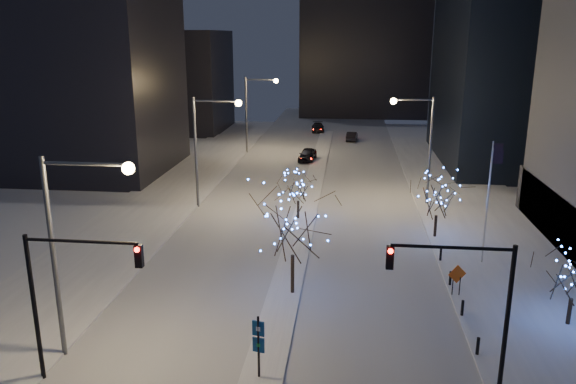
# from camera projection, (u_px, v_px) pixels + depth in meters

# --- Properties ---
(road) EXTENTS (20.00, 130.00, 0.02)m
(road) POSITION_uv_depth(u_px,v_px,m) (312.00, 187.00, 58.26)
(road) COLOR #B6BBC6
(road) RESTS_ON ground
(median) EXTENTS (2.00, 80.00, 0.15)m
(median) POSITION_uv_depth(u_px,v_px,m) (309.00, 200.00, 53.45)
(median) COLOR silver
(median) RESTS_ON ground
(east_sidewalk) EXTENTS (10.00, 90.00, 0.15)m
(east_sidewalk) POSITION_uv_depth(u_px,v_px,m) (497.00, 244.00, 42.29)
(east_sidewalk) COLOR silver
(east_sidewalk) RESTS_ON ground
(west_sidewalk) EXTENTS (8.00, 90.00, 0.15)m
(west_sidewalk) POSITION_uv_depth(u_px,v_px,m) (127.00, 229.00, 45.36)
(west_sidewalk) COLOR silver
(west_sidewalk) RESTS_ON ground
(filler_west_near) EXTENTS (22.00, 18.00, 24.00)m
(filler_west_near) POSITION_uv_depth(u_px,v_px,m) (67.00, 65.00, 62.78)
(filler_west_near) COLOR black
(filler_west_near) RESTS_ON ground
(filler_west_far) EXTENTS (18.00, 16.00, 16.00)m
(filler_west_far) POSITION_uv_depth(u_px,v_px,m) (170.00, 81.00, 92.37)
(filler_west_far) COLOR black
(filler_west_far) RESTS_ON ground
(horizon_block) EXTENTS (24.00, 14.00, 42.00)m
(horizon_block) POSITION_uv_depth(u_px,v_px,m) (366.00, 4.00, 106.55)
(horizon_block) COLOR black
(horizon_block) RESTS_ON ground
(street_lamp_w_near) EXTENTS (4.40, 0.56, 10.00)m
(street_lamp_w_near) POSITION_uv_depth(u_px,v_px,m) (72.00, 231.00, 25.87)
(street_lamp_w_near) COLOR #595E66
(street_lamp_w_near) RESTS_ON ground
(street_lamp_w_mid) EXTENTS (4.40, 0.56, 10.00)m
(street_lamp_w_mid) POSITION_uv_depth(u_px,v_px,m) (207.00, 137.00, 49.80)
(street_lamp_w_mid) COLOR #595E66
(street_lamp_w_mid) RESTS_ON ground
(street_lamp_w_far) EXTENTS (4.40, 0.56, 10.00)m
(street_lamp_w_far) POSITION_uv_depth(u_px,v_px,m) (254.00, 104.00, 73.73)
(street_lamp_w_far) COLOR #595E66
(street_lamp_w_far) RESTS_ON ground
(street_lamp_east) EXTENTS (3.90, 0.56, 10.00)m
(street_lamp_east) POSITION_uv_depth(u_px,v_px,m) (421.00, 136.00, 50.67)
(street_lamp_east) COLOR #595E66
(street_lamp_east) RESTS_ON ground
(traffic_signal_west) EXTENTS (5.26, 0.43, 7.00)m
(traffic_signal_west) POSITION_uv_depth(u_px,v_px,m) (65.00, 285.00, 24.36)
(traffic_signal_west) COLOR black
(traffic_signal_west) RESTS_ON ground
(traffic_signal_east) EXTENTS (5.26, 0.43, 7.00)m
(traffic_signal_east) POSITION_uv_depth(u_px,v_px,m) (471.00, 294.00, 23.48)
(traffic_signal_east) COLOR black
(traffic_signal_east) RESTS_ON ground
(flagpoles) EXTENTS (1.35, 2.60, 8.00)m
(flagpoles) POSITION_uv_depth(u_px,v_px,m) (489.00, 192.00, 38.56)
(flagpoles) COLOR silver
(flagpoles) RESTS_ON east_sidewalk
(bollards) EXTENTS (0.16, 12.16, 0.90)m
(bollards) POSITION_uv_depth(u_px,v_px,m) (456.00, 292.00, 33.09)
(bollards) COLOR black
(bollards) RESTS_ON east_sidewalk
(car_near) EXTENTS (2.35, 4.79, 1.57)m
(car_near) POSITION_uv_depth(u_px,v_px,m) (307.00, 155.00, 70.41)
(car_near) COLOR black
(car_near) RESTS_ON ground
(car_mid) EXTENTS (1.81, 4.19, 1.34)m
(car_mid) POSITION_uv_depth(u_px,v_px,m) (352.00, 136.00, 83.98)
(car_mid) COLOR black
(car_mid) RESTS_ON ground
(car_far) EXTENTS (2.34, 5.00, 1.41)m
(car_far) POSITION_uv_depth(u_px,v_px,m) (318.00, 128.00, 91.66)
(car_far) COLOR #212227
(car_far) RESTS_ON ground
(holiday_tree_median_near) EXTENTS (6.97, 6.97, 6.80)m
(holiday_tree_median_near) POSITION_uv_depth(u_px,v_px,m) (293.00, 224.00, 32.92)
(holiday_tree_median_near) COLOR black
(holiday_tree_median_near) RESTS_ON median
(holiday_tree_median_far) EXTENTS (4.06, 4.06, 4.20)m
(holiday_tree_median_far) POSITION_uv_depth(u_px,v_px,m) (298.00, 187.00, 47.31)
(holiday_tree_median_far) COLOR black
(holiday_tree_median_far) RESTS_ON median
(holiday_tree_plaza_near) EXTENTS (3.93, 3.93, 4.25)m
(holiday_tree_plaza_near) POSITION_uv_depth(u_px,v_px,m) (574.00, 277.00, 29.65)
(holiday_tree_plaza_near) COLOR black
(holiday_tree_plaza_near) RESTS_ON east_sidewalk
(holiday_tree_plaza_far) EXTENTS (5.01, 5.01, 5.10)m
(holiday_tree_plaza_far) POSITION_uv_depth(u_px,v_px,m) (438.00, 196.00, 42.76)
(holiday_tree_plaza_far) COLOR black
(holiday_tree_plaza_far) RESTS_ON east_sidewalk
(wayfinding_sign) EXTENTS (0.57, 0.20, 3.18)m
(wayfinding_sign) POSITION_uv_depth(u_px,v_px,m) (258.00, 341.00, 25.20)
(wayfinding_sign) COLOR black
(wayfinding_sign) RESTS_ON ground
(construction_sign) EXTENTS (1.12, 0.43, 1.94)m
(construction_sign) POSITION_uv_depth(u_px,v_px,m) (457.00, 277.00, 33.45)
(construction_sign) COLOR black
(construction_sign) RESTS_ON east_sidewalk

